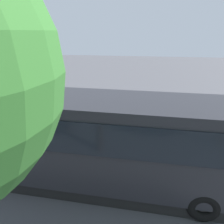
{
  "coord_description": "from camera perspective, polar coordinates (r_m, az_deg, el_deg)",
  "views": [
    {
      "loc": [
        -0.93,
        11.91,
        5.27
      ],
      "look_at": [
        0.98,
        0.59,
        1.1
      ],
      "focal_mm": 35.57,
      "sensor_mm": 36.0,
      "label": 1
    }
  ],
  "objects": [
    {
      "name": "ground_plane",
      "position": [
        13.06,
        4.7,
        -3.91
      ],
      "size": [
        80.0,
        80.0,
        0.0
      ],
      "primitive_type": "plane",
      "color": "#4C4C51"
    },
    {
      "name": "tour_bus",
      "position": [
        7.81,
        -4.76,
        -7.76
      ],
      "size": [
        10.24,
        2.79,
        3.25
      ],
      "color": "#26262B",
      "rests_on": "ground_plane"
    },
    {
      "name": "spectator_far_left",
      "position": [
        10.39,
        6.74,
        -4.48
      ],
      "size": [
        0.58,
        0.34,
        1.67
      ],
      "color": "black",
      "rests_on": "ground_plane"
    },
    {
      "name": "spectator_left",
      "position": [
        10.49,
        -1.1,
        -3.82
      ],
      "size": [
        0.58,
        0.34,
        1.75
      ],
      "color": "black",
      "rests_on": "ground_plane"
    },
    {
      "name": "spectator_centre",
      "position": [
        10.63,
        -7.54,
        -3.74
      ],
      "size": [
        0.57,
        0.32,
        1.73
      ],
      "color": "black",
      "rests_on": "ground_plane"
    },
    {
      "name": "parked_motorcycle_silver",
      "position": [
        9.94,
        6.71,
        -8.98
      ],
      "size": [
        2.05,
        0.58,
        0.99
      ],
      "color": "black",
      "rests_on": "ground_plane"
    },
    {
      "name": "stunt_motorcycle",
      "position": [
        14.63,
        -0.09,
        3.25
      ],
      "size": [
        1.73,
        1.08,
        1.93
      ],
      "color": "black",
      "rests_on": "ground_plane"
    },
    {
      "name": "traffic_cone",
      "position": [
        13.79,
        4.83,
        -1.21
      ],
      "size": [
        0.34,
        0.34,
        0.63
      ],
      "color": "orange",
      "rests_on": "ground_plane"
    },
    {
      "name": "bay_line_a",
      "position": [
        15.16,
        20.38,
        -1.66
      ],
      "size": [
        0.11,
        4.39,
        0.01
      ],
      "color": "white",
      "rests_on": "ground_plane"
    },
    {
      "name": "bay_line_b",
      "position": [
        14.86,
        9.47,
        -1.07
      ],
      "size": [
        0.11,
        4.13,
        0.01
      ],
      "color": "white",
      "rests_on": "ground_plane"
    },
    {
      "name": "bay_line_c",
      "position": [
        15.11,
        -1.48,
        -0.43
      ],
      "size": [
        0.11,
        4.88,
        0.01
      ],
      "color": "white",
      "rests_on": "ground_plane"
    },
    {
      "name": "bay_line_d",
      "position": [
        15.89,
        -11.71,
        0.18
      ],
      "size": [
        0.11,
        4.47,
        0.01
      ],
      "color": "white",
      "rests_on": "ground_plane"
    }
  ]
}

